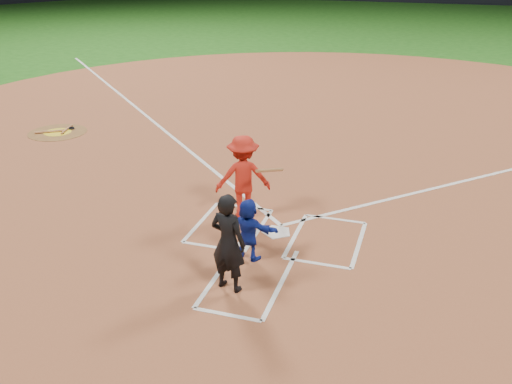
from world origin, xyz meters
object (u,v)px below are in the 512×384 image
(on_deck_circle, at_px, (58,132))
(umpire, at_px, (228,243))
(catcher, at_px, (248,229))
(batter_at_plate, at_px, (243,177))
(home_plate, at_px, (277,232))

(on_deck_circle, distance_m, umpire, 9.91)
(catcher, relative_size, batter_at_plate, 0.66)
(home_plate, bearing_deg, batter_at_plate, -30.41)
(batter_at_plate, bearing_deg, umpire, -76.38)
(catcher, bearing_deg, on_deck_circle, -23.07)
(home_plate, height_order, umpire, umpire)
(home_plate, xyz_separation_m, umpire, (-0.23, -2.09, 0.83))
(home_plate, relative_size, umpire, 0.36)
(home_plate, xyz_separation_m, on_deck_circle, (-7.90, 4.14, -0.00))
(on_deck_circle, bearing_deg, batter_at_plate, -27.31)
(umpire, bearing_deg, on_deck_circle, -26.65)
(catcher, bearing_deg, batter_at_plate, -57.18)
(umpire, relative_size, batter_at_plate, 0.97)
(on_deck_circle, relative_size, batter_at_plate, 0.99)
(on_deck_circle, distance_m, batter_at_plate, 7.97)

